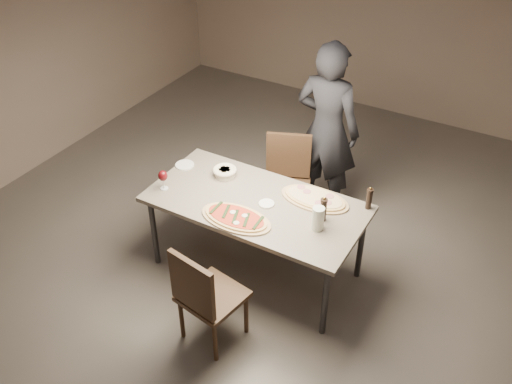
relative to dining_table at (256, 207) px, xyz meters
The scene contains 14 objects.
room 0.71m from the dining_table, ahead, with size 7.00×7.00×7.00m.
dining_table is the anchor object (origin of this frame).
zucchini_pizza 0.29m from the dining_table, 94.23° to the right, with size 0.61×0.34×0.05m.
ham_pizza 0.49m from the dining_table, 32.88° to the left, with size 0.59×0.33×0.04m.
bread_basket 0.48m from the dining_table, 155.39° to the left, with size 0.21×0.21×0.08m.
oil_dish 0.11m from the dining_table, ahead, with size 0.13×0.13×0.01m.
pepper_mill_left 0.60m from the dining_table, ahead, with size 0.06×0.06×0.22m.
pepper_mill_right 0.93m from the dining_table, 24.60° to the left, with size 0.05×0.05×0.21m.
carafe 0.61m from the dining_table, ahead, with size 0.10×0.10×0.20m.
wine_glass 0.82m from the dining_table, 163.65° to the right, with size 0.08×0.08×0.18m.
side_plate 0.85m from the dining_table, 169.54° to the left, with size 0.17×0.17×0.01m.
chair_near 0.92m from the dining_table, 85.21° to the right, with size 0.50×0.50×0.91m.
chair_far 0.76m from the dining_table, 96.73° to the left, with size 0.57×0.57×0.93m.
diner 1.18m from the dining_table, 84.72° to the left, with size 0.64×0.42×1.76m, color black.
Camera 1 is at (1.87, -3.25, 3.57)m, focal length 40.00 mm.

